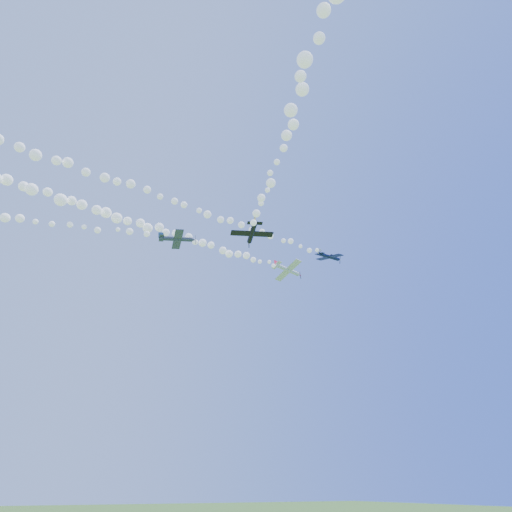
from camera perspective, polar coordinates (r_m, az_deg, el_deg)
name	(u,v)px	position (r m, az deg, el deg)	size (l,w,h in m)	color
plane_white	(288,270)	(98.91, 4.27, -1.86)	(7.87, 8.07, 3.02)	silver
smoke_trail_white	(123,218)	(83.17, -17.32, 4.87)	(72.41, 12.30, 3.25)	white
plane_navy	(329,257)	(93.53, 9.75, -0.09)	(6.76, 6.96, 2.18)	#0E153E
smoke_trail_navy	(138,189)	(74.43, -15.45, 8.64)	(81.00, 12.70, 2.68)	white
plane_grey	(177,239)	(80.35, -10.44, 2.25)	(7.05, 7.48, 2.00)	#33374A
plane_black	(252,233)	(67.06, -0.55, 3.09)	(6.80, 6.41, 2.21)	black
smoke_trail_black	(320,28)	(42.17, 8.53, 27.87)	(20.33, 62.92, 2.67)	white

